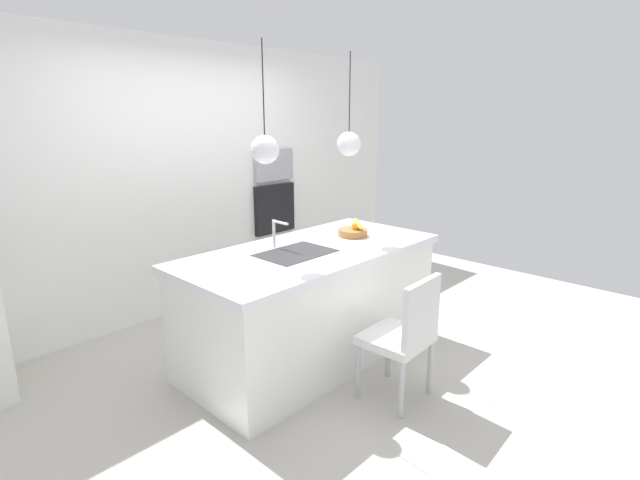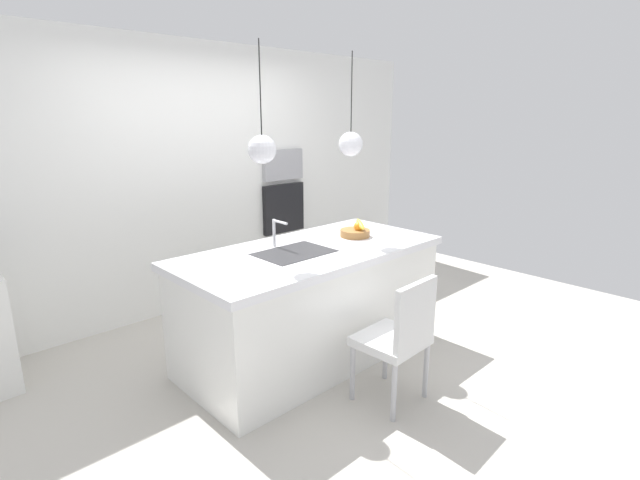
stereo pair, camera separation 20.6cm
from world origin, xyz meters
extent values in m
plane|color=#BCB7AD|center=(0.00, 0.00, 0.00)|extent=(6.60, 6.60, 0.00)
cube|color=white|center=(0.00, 1.65, 1.30)|extent=(6.00, 0.10, 2.60)
cube|color=white|center=(0.00, 0.00, 0.42)|extent=(2.06, 0.94, 0.85)
cube|color=white|center=(0.00, 0.00, 0.88)|extent=(2.12, 1.00, 0.06)
cube|color=#2D2D30|center=(-0.17, 0.00, 0.90)|extent=(0.56, 0.40, 0.02)
cylinder|color=silver|center=(-0.17, 0.24, 1.02)|extent=(0.02, 0.02, 0.22)
cylinder|color=silver|center=(-0.17, 0.16, 1.12)|extent=(0.02, 0.16, 0.02)
cylinder|color=#9E6B38|center=(0.53, 0.02, 0.94)|extent=(0.25, 0.25, 0.06)
sphere|color=red|center=(0.56, 0.01, 0.99)|extent=(0.07, 0.07, 0.07)
sphere|color=orange|center=(0.54, -0.01, 1.00)|extent=(0.08, 0.08, 0.08)
ellipsoid|color=yellow|center=(0.55, -0.02, 1.02)|extent=(0.13, 0.18, 0.09)
cube|color=#9E9EA3|center=(1.01, 1.58, 1.37)|extent=(0.54, 0.08, 0.34)
cube|color=black|center=(1.01, 1.58, 0.87)|extent=(0.56, 0.08, 0.56)
cube|color=silver|center=(-0.03, -0.83, 0.44)|extent=(0.45, 0.42, 0.06)
cube|color=silver|center=(-0.02, -1.01, 0.68)|extent=(0.42, 0.06, 0.43)
cylinder|color=#B2B2B7|center=(0.15, -0.65, 0.20)|extent=(0.04, 0.04, 0.41)
cylinder|color=#B2B2B7|center=(-0.22, -0.66, 0.20)|extent=(0.04, 0.04, 0.41)
cylinder|color=#B2B2B7|center=(0.17, -0.99, 0.20)|extent=(0.04, 0.04, 0.41)
cylinder|color=#B2B2B7|center=(-0.21, -1.01, 0.20)|extent=(0.04, 0.04, 0.41)
sphere|color=silver|center=(-0.44, 0.00, 1.69)|extent=(0.19, 0.19, 0.19)
cylinder|color=black|center=(-0.44, 0.00, 2.08)|extent=(0.01, 0.01, 0.60)
sphere|color=silver|center=(0.44, 0.00, 1.69)|extent=(0.19, 0.19, 0.19)
cylinder|color=black|center=(0.44, 0.00, 2.08)|extent=(0.01, 0.01, 0.60)
camera|label=1|loc=(-2.52, -2.46, 1.91)|focal=26.53mm
camera|label=2|loc=(-2.38, -2.61, 1.91)|focal=26.53mm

